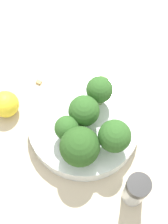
{
  "coord_description": "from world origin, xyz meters",
  "views": [
    {
      "loc": [
        0.09,
        0.2,
        0.49
      ],
      "look_at": [
        0.0,
        0.0,
        0.06
      ],
      "focal_mm": 50.0,
      "sensor_mm": 36.0,
      "label": 1
    }
  ],
  "objects": [
    {
      "name": "bowl",
      "position": [
        0.0,
        0.0,
        0.02
      ],
      "size": [
        0.18,
        0.18,
        0.03
      ],
      "primitive_type": "cylinder",
      "color": "silver",
      "rests_on": "ground_plane"
    },
    {
      "name": "almond_crumb_0",
      "position": [
        0.04,
        -0.12,
        0.0
      ],
      "size": [
        0.01,
        0.01,
        0.01
      ],
      "primitive_type": "cube",
      "rotation": [
        0.0,
        0.0,
        5.41
      ],
      "color": "tan",
      "rests_on": "ground_plane"
    },
    {
      "name": "broccoli_floret_4",
      "position": [
        0.03,
        0.01,
        0.06
      ],
      "size": [
        0.04,
        0.04,
        0.05
      ],
      "color": "#7A9E5B",
      "rests_on": "bowl"
    },
    {
      "name": "pepper_shaker",
      "position": [
        -0.02,
        0.13,
        0.04
      ],
      "size": [
        0.03,
        0.03,
        0.07
      ],
      "color": "#B2B7BC",
      "rests_on": "ground_plane"
    },
    {
      "name": "broccoli_floret_0",
      "position": [
        -0.04,
        -0.02,
        0.07
      ],
      "size": [
        0.04,
        0.04,
        0.06
      ],
      "color": "#7A9E5B",
      "rests_on": "bowl"
    },
    {
      "name": "ground_plane",
      "position": [
        0.0,
        0.0,
        0.0
      ],
      "size": [
        3.0,
        3.0,
        0.0
      ],
      "primitive_type": "plane",
      "color": "beige"
    },
    {
      "name": "broccoli_floret_1",
      "position": [
        0.03,
        0.05,
        0.06
      ],
      "size": [
        0.06,
        0.06,
        0.06
      ],
      "color": "#84AD66",
      "rests_on": "bowl"
    },
    {
      "name": "lemon_wedge",
      "position": [
        0.11,
        -0.09,
        0.02
      ],
      "size": [
        0.05,
        0.05,
        0.05
      ],
      "primitive_type": "sphere",
      "color": "yellow",
      "rests_on": "ground_plane"
    },
    {
      "name": "broccoli_floret_3",
      "position": [
        -0.02,
        0.06,
        0.07
      ],
      "size": [
        0.05,
        0.05,
        0.06
      ],
      "color": "#84AD66",
      "rests_on": "bowl"
    },
    {
      "name": "broccoli_floret_2",
      "position": [
        -0.0,
        -0.0,
        0.07
      ],
      "size": [
        0.05,
        0.05,
        0.06
      ],
      "color": "#84AD66",
      "rests_on": "bowl"
    }
  ]
}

